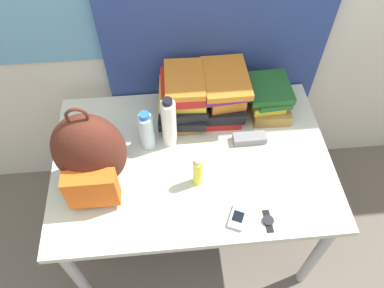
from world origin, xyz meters
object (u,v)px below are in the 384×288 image
at_px(book_stack_center, 223,94).
at_px(sunglasses_case, 250,138).
at_px(wristwatch, 268,221).
at_px(book_stack_left, 182,98).
at_px(sports_bottle, 169,123).
at_px(cell_phone, 238,217).
at_px(sunscreen_bottle, 198,172).
at_px(water_bottle, 147,131).
at_px(book_stack_right, 268,98).
at_px(backpack, 90,155).

bearing_deg(book_stack_center, sunglasses_case, -61.91).
bearing_deg(wristwatch, book_stack_left, 116.29).
height_order(book_stack_center, sunglasses_case, book_stack_center).
bearing_deg(book_stack_center, sports_bottle, -148.01).
distance_m(book_stack_center, sunglasses_case, 0.24).
relative_size(sports_bottle, sunglasses_case, 1.80).
relative_size(cell_phone, wristwatch, 1.23).
relative_size(sports_bottle, cell_phone, 2.29).
bearing_deg(sports_bottle, book_stack_left, 65.76).
relative_size(book_stack_center, cell_phone, 2.32).
height_order(sunscreen_bottle, wristwatch, sunscreen_bottle).
height_order(sports_bottle, wristwatch, sports_bottle).
distance_m(water_bottle, wristwatch, 0.63).
height_order(book_stack_right, sunglasses_case, book_stack_right).
bearing_deg(wristwatch, sports_bottle, 129.69).
bearing_deg(book_stack_right, cell_phone, -112.39).
bearing_deg(cell_phone, sunglasses_case, 72.88).
height_order(backpack, cell_phone, backpack).
xyz_separation_m(water_bottle, sunscreen_bottle, (0.20, -0.21, -0.02)).
bearing_deg(wristwatch, water_bottle, 137.39).
distance_m(backpack, book_stack_center, 0.67).
xyz_separation_m(book_stack_right, wristwatch, (-0.12, -0.59, -0.07)).
bearing_deg(book_stack_left, backpack, -138.86).
distance_m(book_stack_right, sports_bottle, 0.51).
height_order(backpack, book_stack_center, backpack).
xyz_separation_m(water_bottle, sunglasses_case, (0.46, -0.02, -0.08)).
xyz_separation_m(water_bottle, wristwatch, (0.46, -0.42, -0.09)).
relative_size(book_stack_right, cell_phone, 2.08).
distance_m(book_stack_left, sports_bottle, 0.17).
bearing_deg(backpack, book_stack_center, 30.84).
distance_m(sports_bottle, sunglasses_case, 0.38).
bearing_deg(book_stack_center, water_bottle, -154.30).
bearing_deg(water_bottle, book_stack_left, 44.37).
height_order(cell_phone, sunglasses_case, sunglasses_case).
bearing_deg(sunglasses_case, sports_bottle, 175.05).
height_order(backpack, sunscreen_bottle, backpack).
bearing_deg(sports_bottle, backpack, -150.14).
xyz_separation_m(sunscreen_bottle, sunglasses_case, (0.26, 0.19, -0.06)).
distance_m(book_stack_right, water_bottle, 0.60).
bearing_deg(sunglasses_case, cell_phone, -107.12).
xyz_separation_m(backpack, wristwatch, (0.67, -0.25, -0.18)).
xyz_separation_m(sports_bottle, sunglasses_case, (0.36, -0.03, -0.11)).
bearing_deg(book_stack_left, book_stack_right, 0.77).
bearing_deg(cell_phone, wristwatch, -11.44).
xyz_separation_m(book_stack_right, sunglasses_case, (-0.12, -0.19, -0.06)).
height_order(book_stack_right, wristwatch, book_stack_right).
bearing_deg(book_stack_right, backpack, -156.78).
distance_m(water_bottle, cell_phone, 0.53).
xyz_separation_m(book_stack_center, wristwatch, (0.10, -0.59, -0.11)).
height_order(book_stack_center, sunscreen_bottle, book_stack_center).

